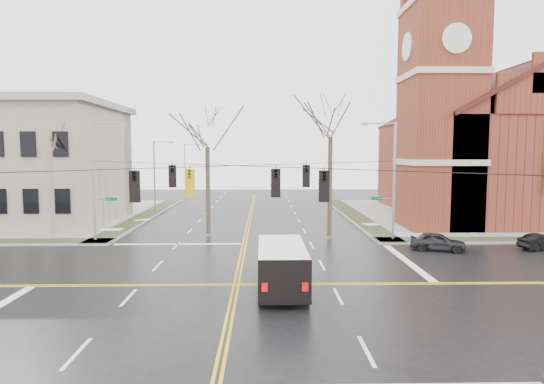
{
  "coord_description": "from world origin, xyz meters",
  "views": [
    {
      "loc": [
        1.41,
        -23.16,
        6.91
      ],
      "look_at": [
        1.98,
        6.0,
        4.32
      ],
      "focal_mm": 30.0,
      "sensor_mm": 36.0,
      "label": 1
    }
  ],
  "objects_px": {
    "parked_car_a": "(438,241)",
    "tree_nw_near": "(207,141)",
    "cargo_van": "(282,263)",
    "tree_nw_far": "(66,145)",
    "signal_pole_ne": "(392,177)",
    "signal_pole_nw": "(96,178)",
    "church": "(483,137)",
    "parked_car_b": "(543,242)",
    "streetlight_north_b": "(186,167)",
    "tree_ne": "(331,130)",
    "streetlight_north_a": "(156,173)"
  },
  "relations": [
    {
      "from": "parked_car_a",
      "to": "tree_nw_near",
      "type": "bearing_deg",
      "value": 88.93
    },
    {
      "from": "cargo_van",
      "to": "tree_nw_near",
      "type": "distance_m",
      "value": 16.97
    },
    {
      "from": "tree_nw_far",
      "to": "tree_nw_near",
      "type": "bearing_deg",
      "value": -0.02
    },
    {
      "from": "signal_pole_ne",
      "to": "signal_pole_nw",
      "type": "distance_m",
      "value": 22.64
    },
    {
      "from": "church",
      "to": "parked_car_b",
      "type": "relative_size",
      "value": 8.04
    },
    {
      "from": "church",
      "to": "tree_nw_far",
      "type": "xyz_separation_m",
      "value": [
        -39.21,
        -10.91,
        -1.0
      ]
    },
    {
      "from": "streetlight_north_b",
      "to": "cargo_van",
      "type": "relative_size",
      "value": 1.32
    },
    {
      "from": "signal_pole_nw",
      "to": "church",
      "type": "bearing_deg",
      "value": 20.21
    },
    {
      "from": "signal_pole_ne",
      "to": "tree_nw_far",
      "type": "bearing_deg",
      "value": 174.73
    },
    {
      "from": "church",
      "to": "cargo_van",
      "type": "xyz_separation_m",
      "value": [
        -22.44,
        -25.66,
        -7.08
      ]
    },
    {
      "from": "tree_nw_far",
      "to": "cargo_van",
      "type": "bearing_deg",
      "value": -41.33
    },
    {
      "from": "tree_nw_near",
      "to": "tree_ne",
      "type": "xyz_separation_m",
      "value": [
        9.83,
        -1.11,
        0.87
      ]
    },
    {
      "from": "parked_car_b",
      "to": "tree_nw_near",
      "type": "bearing_deg",
      "value": 65.98
    },
    {
      "from": "cargo_van",
      "to": "parked_car_b",
      "type": "relative_size",
      "value": 1.77
    },
    {
      "from": "streetlight_north_a",
      "to": "parked_car_b",
      "type": "xyz_separation_m",
      "value": [
        31.86,
        -19.95,
        -3.9
      ]
    },
    {
      "from": "cargo_van",
      "to": "tree_nw_far",
      "type": "relative_size",
      "value": 0.59
    },
    {
      "from": "tree_ne",
      "to": "signal_pole_ne",
      "type": "bearing_deg",
      "value": -15.37
    },
    {
      "from": "signal_pole_nw",
      "to": "parked_car_b",
      "type": "height_order",
      "value": "signal_pole_nw"
    },
    {
      "from": "parked_car_a",
      "to": "streetlight_north_b",
      "type": "bearing_deg",
      "value": 49.61
    },
    {
      "from": "signal_pole_nw",
      "to": "parked_car_a",
      "type": "relative_size",
      "value": 2.4
    },
    {
      "from": "church",
      "to": "parked_car_a",
      "type": "height_order",
      "value": "church"
    },
    {
      "from": "cargo_van",
      "to": "parked_car_b",
      "type": "height_order",
      "value": "cargo_van"
    },
    {
      "from": "signal_pole_ne",
      "to": "signal_pole_nw",
      "type": "bearing_deg",
      "value": 180.0
    },
    {
      "from": "parked_car_b",
      "to": "tree_nw_far",
      "type": "bearing_deg",
      "value": 70.17
    },
    {
      "from": "tree_nw_near",
      "to": "streetlight_north_a",
      "type": "bearing_deg",
      "value": 118.13
    },
    {
      "from": "church",
      "to": "streetlight_north_a",
      "type": "bearing_deg",
      "value": 174.81
    },
    {
      "from": "tree_nw_near",
      "to": "tree_nw_far",
      "type": "bearing_deg",
      "value": 179.98
    },
    {
      "from": "parked_car_a",
      "to": "tree_nw_far",
      "type": "xyz_separation_m",
      "value": [
        -28.08,
        5.91,
        6.79
      ]
    },
    {
      "from": "signal_pole_nw",
      "to": "streetlight_north_b",
      "type": "height_order",
      "value": "signal_pole_nw"
    },
    {
      "from": "cargo_van",
      "to": "tree_ne",
      "type": "bearing_deg",
      "value": 71.83
    },
    {
      "from": "tree_ne",
      "to": "church",
      "type": "bearing_deg",
      "value": 33.69
    },
    {
      "from": "signal_pole_nw",
      "to": "tree_nw_far",
      "type": "bearing_deg",
      "value": 142.75
    },
    {
      "from": "cargo_van",
      "to": "parked_car_b",
      "type": "bearing_deg",
      "value": 25.03
    },
    {
      "from": "streetlight_north_a",
      "to": "tree_ne",
      "type": "xyz_separation_m",
      "value": [
        17.38,
        -15.24,
        4.16
      ]
    },
    {
      "from": "streetlight_north_b",
      "to": "tree_nw_near",
      "type": "height_order",
      "value": "tree_nw_near"
    },
    {
      "from": "parked_car_b",
      "to": "signal_pole_nw",
      "type": "bearing_deg",
      "value": 73.4
    },
    {
      "from": "streetlight_north_a",
      "to": "tree_nw_near",
      "type": "xyz_separation_m",
      "value": [
        7.55,
        -14.13,
        3.29
      ]
    },
    {
      "from": "church",
      "to": "signal_pole_nw",
      "type": "xyz_separation_m",
      "value": [
        -36.09,
        -13.28,
        -3.48
      ]
    },
    {
      "from": "signal_pole_nw",
      "to": "parked_car_a",
      "type": "distance_m",
      "value": 25.57
    },
    {
      "from": "streetlight_north_b",
      "to": "parked_car_a",
      "type": "distance_m",
      "value": 46.98
    },
    {
      "from": "church",
      "to": "cargo_van",
      "type": "bearing_deg",
      "value": -131.17
    },
    {
      "from": "streetlight_north_b",
      "to": "parked_car_b",
      "type": "height_order",
      "value": "streetlight_north_b"
    },
    {
      "from": "tree_nw_near",
      "to": "cargo_van",
      "type": "bearing_deg",
      "value": -69.79
    },
    {
      "from": "tree_ne",
      "to": "signal_pole_nw",
      "type": "bearing_deg",
      "value": -176.0
    },
    {
      "from": "streetlight_north_a",
      "to": "cargo_van",
      "type": "height_order",
      "value": "streetlight_north_a"
    },
    {
      "from": "streetlight_north_a",
      "to": "tree_nw_near",
      "type": "bearing_deg",
      "value": -61.87
    },
    {
      "from": "streetlight_north_a",
      "to": "streetlight_north_b",
      "type": "height_order",
      "value": "same"
    },
    {
      "from": "parked_car_b",
      "to": "tree_ne",
      "type": "xyz_separation_m",
      "value": [
        -14.48,
        4.71,
        8.07
      ]
    },
    {
      "from": "cargo_van",
      "to": "parked_car_a",
      "type": "relative_size",
      "value": 1.61
    },
    {
      "from": "church",
      "to": "tree_nw_far",
      "type": "height_order",
      "value": "church"
    }
  ]
}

